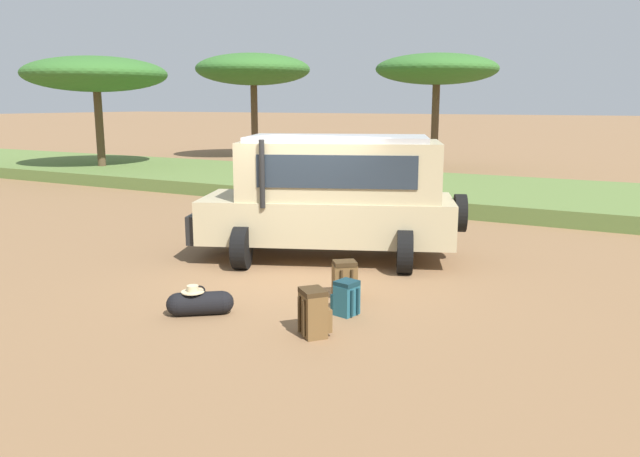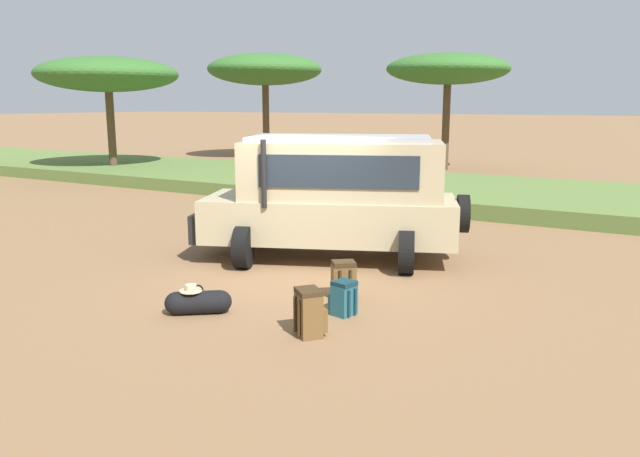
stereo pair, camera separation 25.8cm
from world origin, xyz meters
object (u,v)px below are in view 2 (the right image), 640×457
at_px(safari_vehicle, 335,195).
at_px(duffel_bag_low_black_case, 198,302).
at_px(acacia_tree_far_left, 108,75).
at_px(backpack_near_rear_wheel, 344,298).
at_px(backpack_cluster_center, 343,280).
at_px(acacia_tree_centre_back, 448,70).
at_px(acacia_tree_left_mid, 265,70).
at_px(backpack_beside_front_wheel, 309,313).

xyz_separation_m(safari_vehicle, duffel_bag_low_black_case, (-0.15, -3.95, -1.12)).
bearing_deg(acacia_tree_far_left, safari_vehicle, -27.79).
height_order(safari_vehicle, acacia_tree_far_left, acacia_tree_far_left).
bearing_deg(safari_vehicle, backpack_near_rear_wheel, -59.24).
bearing_deg(acacia_tree_far_left, duffel_bag_low_black_case, -38.50).
height_order(safari_vehicle, backpack_near_rear_wheel, safari_vehicle).
relative_size(safari_vehicle, duffel_bag_low_black_case, 6.33).
distance_m(safari_vehicle, backpack_cluster_center, 2.75).
height_order(acacia_tree_far_left, acacia_tree_centre_back, acacia_tree_centre_back).
height_order(duffel_bag_low_black_case, acacia_tree_far_left, acacia_tree_far_left).
bearing_deg(backpack_cluster_center, acacia_tree_far_left, 148.36).
height_order(duffel_bag_low_black_case, acacia_tree_left_mid, acacia_tree_left_mid).
height_order(backpack_beside_front_wheel, acacia_tree_far_left, acacia_tree_far_left).
xyz_separation_m(backpack_near_rear_wheel, acacia_tree_centre_back, (-5.41, 20.29, 4.29)).
bearing_deg(acacia_tree_left_mid, backpack_cluster_center, -52.55).
xyz_separation_m(safari_vehicle, acacia_tree_centre_back, (-3.67, 17.37, 3.25)).
distance_m(backpack_cluster_center, acacia_tree_far_left, 19.77).
relative_size(duffel_bag_low_black_case, acacia_tree_centre_back, 0.14).
relative_size(backpack_cluster_center, duffel_bag_low_black_case, 0.70).
distance_m(backpack_near_rear_wheel, acacia_tree_left_mid, 27.70).
height_order(backpack_cluster_center, backpack_near_rear_wheel, backpack_cluster_center).
relative_size(safari_vehicle, acacia_tree_left_mid, 0.80).
bearing_deg(duffel_bag_low_black_case, acacia_tree_left_mid, 122.65).
relative_size(acacia_tree_far_left, acacia_tree_left_mid, 0.87).
bearing_deg(acacia_tree_centre_back, acacia_tree_far_left, -140.73).
height_order(backpack_cluster_center, acacia_tree_centre_back, acacia_tree_centre_back).
distance_m(safari_vehicle, acacia_tree_centre_back, 18.05).
relative_size(backpack_near_rear_wheel, duffel_bag_low_black_case, 0.61).
bearing_deg(acacia_tree_far_left, backpack_beside_front_wheel, -35.11).
distance_m(backpack_beside_front_wheel, acacia_tree_left_mid, 28.45).
relative_size(safari_vehicle, backpack_beside_front_wheel, 8.34).
xyz_separation_m(backpack_cluster_center, acacia_tree_far_left, (-16.50, 10.16, 3.91)).
xyz_separation_m(duffel_bag_low_black_case, acacia_tree_far_left, (-15.00, 11.94, 4.03)).
bearing_deg(backpack_beside_front_wheel, acacia_tree_centre_back, 104.27).
distance_m(acacia_tree_far_left, acacia_tree_centre_back, 14.83).
height_order(backpack_cluster_center, duffel_bag_low_black_case, backpack_cluster_center).
relative_size(backpack_beside_front_wheel, backpack_near_rear_wheel, 1.25).
relative_size(backpack_cluster_center, acacia_tree_far_left, 0.10).
xyz_separation_m(backpack_beside_front_wheel, duffel_bag_low_black_case, (-1.88, -0.06, -0.14)).
xyz_separation_m(backpack_beside_front_wheel, backpack_cluster_center, (-0.39, 1.71, -0.02)).
xyz_separation_m(safari_vehicle, backpack_beside_front_wheel, (1.73, -3.89, -0.98)).
distance_m(backpack_cluster_center, acacia_tree_left_mid, 26.87).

